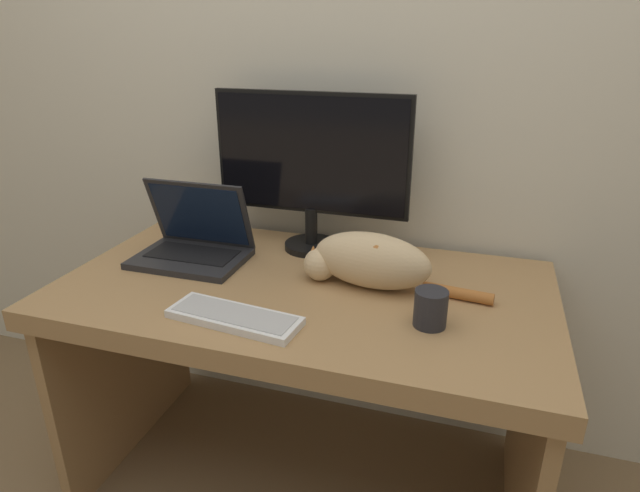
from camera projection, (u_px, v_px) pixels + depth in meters
name	position (u px, v px, depth m)	size (l,w,h in m)	color
wall_back	(346.00, 61.00, 1.69)	(6.40, 0.06, 2.60)	beige
desk	(304.00, 331.00, 1.57)	(1.38, 0.76, 0.72)	#A37A4C
monitor	(311.00, 164.00, 1.66)	(0.62, 0.18, 0.50)	black
laptop	(193.00, 244.00, 1.67)	(0.34, 0.24, 0.24)	#232326
external_keyboard	(234.00, 317.00, 1.32)	(0.35, 0.15, 0.02)	white
cat	(369.00, 260.00, 1.48)	(0.53, 0.17, 0.16)	#D1B284
coffee_mug	(431.00, 308.00, 1.29)	(0.08, 0.08, 0.09)	#232328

